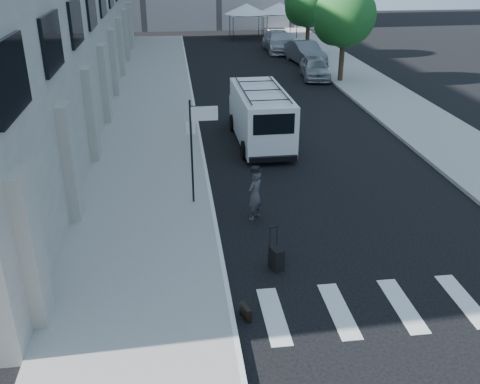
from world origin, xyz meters
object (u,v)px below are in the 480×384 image
object	(u,v)px
businessman	(255,195)
suitcase	(276,258)
cargo_van	(260,115)
parked_car_c	(279,42)
parked_car_a	(315,68)
parked_car_b	(305,53)
briefcase	(246,312)

from	to	relation	value
businessman	suitcase	xyz separation A→B (m)	(0.13, -2.99, -0.51)
cargo_van	parked_car_c	world-z (taller)	cargo_van
cargo_van	parked_car_a	distance (m)	13.20
parked_car_b	businessman	bearing A→B (deg)	-114.83
businessman	suitcase	bearing A→B (deg)	48.04
suitcase	cargo_van	distance (m)	10.44
parked_car_a	parked_car_c	xyz separation A→B (m)	(-0.44, 10.08, 0.10)
businessman	parked_car_a	distance (m)	20.50
businessman	parked_car_b	size ratio (longest dim) A/B	0.34
parked_car_a	parked_car_b	world-z (taller)	parked_car_b
briefcase	suitcase	xyz separation A→B (m)	(1.11, 2.01, 0.15)
cargo_van	parked_car_b	distance (m)	17.95
parked_car_b	parked_car_c	size ratio (longest dim) A/B	0.88
suitcase	cargo_van	size ratio (longest dim) A/B	0.19
briefcase	cargo_van	xyz separation A→B (m)	(2.33, 12.34, 1.04)
briefcase	parked_car_b	xyz separation A→B (m)	(8.45, 29.21, 0.63)
cargo_van	parked_car_b	world-z (taller)	cargo_van
briefcase	parked_car_b	distance (m)	30.42
suitcase	parked_car_c	size ratio (longest dim) A/B	0.22
briefcase	suitcase	distance (m)	2.30
suitcase	parked_car_c	bearing A→B (deg)	60.87
businessman	suitcase	size ratio (longest dim) A/B	1.38
businessman	cargo_van	distance (m)	7.48
briefcase	cargo_van	world-z (taller)	cargo_van
suitcase	parked_car_a	size ratio (longest dim) A/B	0.29
cargo_van	parked_car_c	xyz separation A→B (m)	(5.15, 22.02, -0.41)
cargo_van	businessman	bearing A→B (deg)	-101.32
cargo_van	parked_car_b	xyz separation A→B (m)	(6.12, 16.87, -0.41)
suitcase	parked_car_b	bearing A→B (deg)	56.92
suitcase	parked_car_c	xyz separation A→B (m)	(6.37, 32.35, 0.49)
parked_car_a	businessman	bearing A→B (deg)	-103.18
suitcase	parked_car_b	world-z (taller)	parked_car_b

